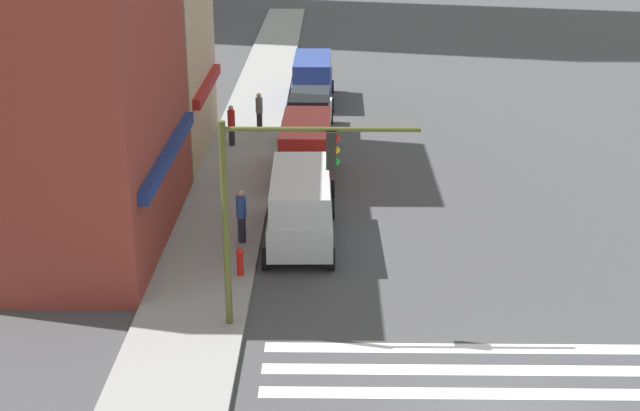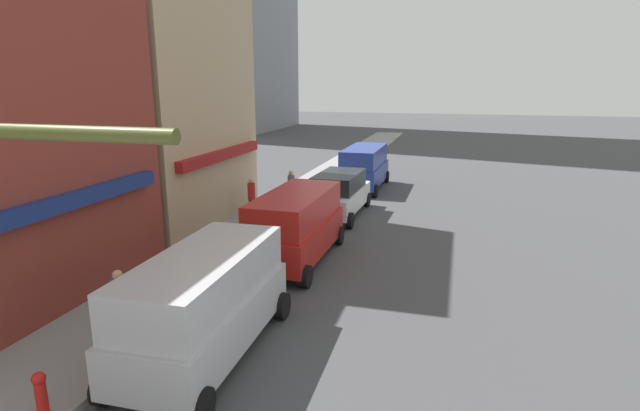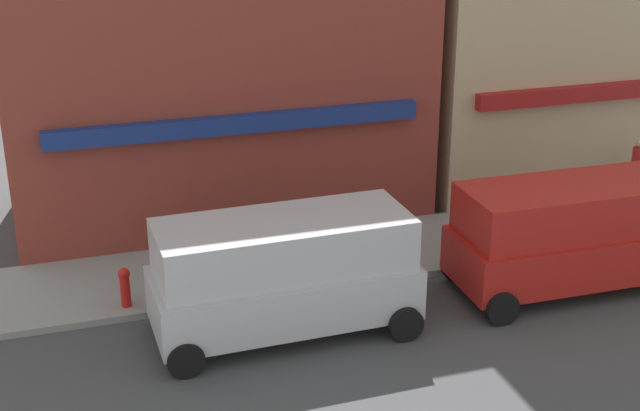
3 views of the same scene
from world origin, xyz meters
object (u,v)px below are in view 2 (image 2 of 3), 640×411
van_red (296,224)px  fire_hydrant (41,392)px  pedestrian_grey_coat (291,189)px  pedestrian_red_jacket (252,198)px  van_silver (205,301)px  pedestrian_blue_shirt (121,306)px  suv_white (339,193)px  van_blue (364,166)px

van_red → fire_hydrant: size_ratio=5.97×
van_red → pedestrian_grey_coat: size_ratio=2.84×
pedestrian_red_jacket → van_red: bearing=-134.0°
van_silver → fire_hydrant: size_ratio=5.99×
pedestrian_blue_shirt → suv_white: bearing=-78.5°
van_blue → fire_hydrant: 21.32m
pedestrian_red_jacket → pedestrian_grey_coat: bearing=-18.5°
van_silver → pedestrian_grey_coat: size_ratio=2.85×
van_red → pedestrian_red_jacket: van_red is taller
van_red → pedestrian_blue_shirt: size_ratio=2.84×
pedestrian_red_jacket → pedestrian_grey_coat: 2.44m
van_silver → van_red: same height
fire_hydrant → pedestrian_blue_shirt: bearing=4.2°
van_red → suv_white: size_ratio=1.06×
van_silver → van_blue: bearing=-1.2°
suv_white → pedestrian_blue_shirt: suv_white is taller
van_blue → pedestrian_blue_shirt: van_blue is taller
pedestrian_blue_shirt → van_silver: bearing=-149.4°
pedestrian_red_jacket → suv_white: bearing=-51.2°
pedestrian_red_jacket → pedestrian_grey_coat: (2.21, -1.03, 0.00)m
van_blue → pedestrian_grey_coat: van_blue is taller
pedestrian_red_jacket → pedestrian_grey_coat: size_ratio=1.00×
pedestrian_blue_shirt → pedestrian_red_jacket: 10.70m
van_red → fire_hydrant: 9.24m
van_red → suv_white: 6.13m
pedestrian_blue_shirt → pedestrian_grey_coat: 12.81m
pedestrian_blue_shirt → fire_hydrant: pedestrian_blue_shirt is taller
van_silver → van_red: 6.22m
van_red → pedestrian_blue_shirt: bearing=164.8°
van_red → van_blue: same height
suv_white → van_blue: bearing=1.5°
van_red → pedestrian_grey_coat: 6.64m
pedestrian_red_jacket → fire_hydrant: (-13.08, -1.62, -0.46)m
van_blue → fire_hydrant: (-21.24, 1.70, -0.67)m
suv_white → van_red: bearing=-178.5°
suv_white → pedestrian_red_jacket: size_ratio=2.68×
suv_white → van_blue: size_ratio=0.95×
van_blue → pedestrian_red_jacket: van_blue is taller
pedestrian_red_jacket → fire_hydrant: 13.19m
pedestrian_grey_coat → fire_hydrant: size_ratio=2.10×
suv_white → pedestrian_grey_coat: suv_white is taller
suv_white → pedestrian_blue_shirt: (-12.70, 1.88, 0.04)m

